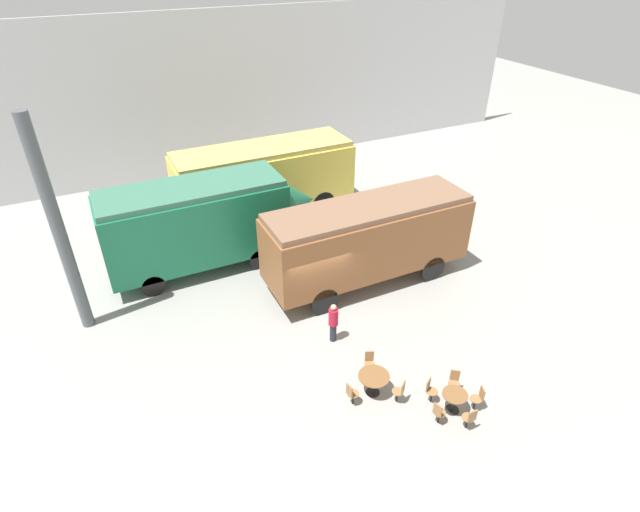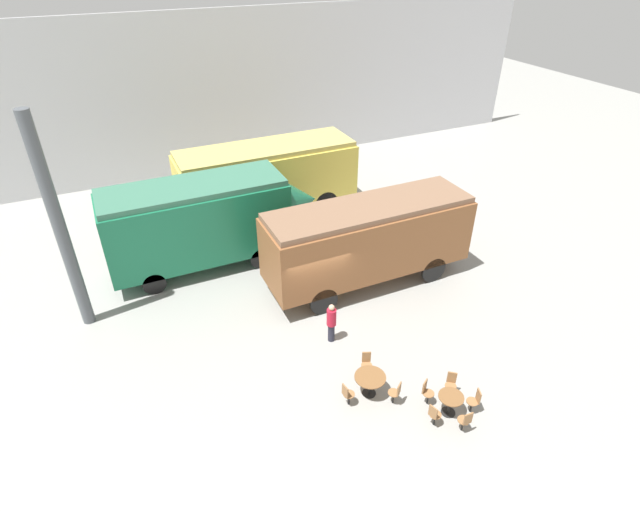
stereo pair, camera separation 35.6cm
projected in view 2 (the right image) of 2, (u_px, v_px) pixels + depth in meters
name	position (u px, v px, depth m)	size (l,w,h in m)	color
ground_plane	(314.00, 307.00, 19.48)	(80.00, 80.00, 0.00)	gray
backdrop_wall	(205.00, 95.00, 28.66)	(44.00, 0.15, 9.00)	silver
passenger_coach_vintage	(267.00, 174.00, 24.90)	(8.80, 2.84, 3.64)	#E0C64C
streamlined_locomotive	(213.00, 218.00, 21.08)	(9.17, 2.74, 3.83)	#196B47
passenger_coach_wooden	(368.00, 237.00, 19.84)	(8.37, 2.53, 3.55)	brown
cafe_table_near	(450.00, 400.00, 14.89)	(0.77, 0.77, 0.71)	black
cafe_table_mid	(370.00, 380.00, 15.49)	(0.99, 0.99, 0.74)	black
cafe_chair_0	(427.00, 391.00, 15.24)	(0.40, 0.40, 0.87)	black
cafe_chair_1	(434.00, 414.00, 14.50)	(0.38, 0.36, 0.87)	black
cafe_chair_2	(465.00, 420.00, 14.32)	(0.36, 0.36, 0.87)	black
cafe_chair_3	(475.00, 400.00, 14.95)	(0.39, 0.38, 0.87)	black
cafe_chair_4	(451.00, 383.00, 15.52)	(0.40, 0.41, 0.87)	black
cafe_chair_5	(347.00, 393.00, 15.15)	(0.37, 0.36, 0.87)	black
cafe_chair_6	(396.00, 392.00, 15.21)	(0.40, 0.40, 0.87)	black
cafe_chair_7	(366.00, 362.00, 16.27)	(0.38, 0.39, 0.87)	black
visitor_person	(331.00, 322.00, 17.44)	(0.34, 0.34, 1.59)	#262633
support_pillar	(60.00, 228.00, 16.63)	(0.44, 0.44, 8.00)	#4C5156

